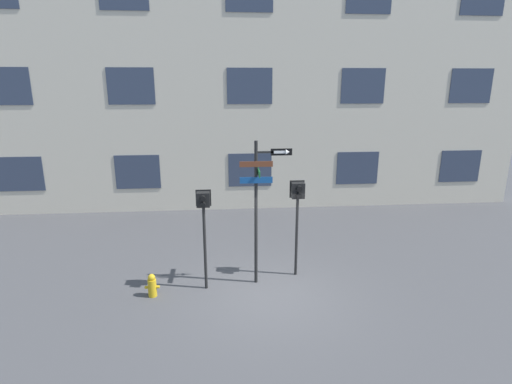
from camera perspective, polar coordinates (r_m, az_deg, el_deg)
ground_plane at (r=10.96m, az=2.05°, el=-14.43°), size 60.00×60.00×0.00m
building_facade at (r=17.40m, az=-1.01°, el=20.74°), size 24.00×0.63×14.15m
street_sign_pole at (r=10.64m, az=0.44°, el=-1.11°), size 1.38×0.89×4.00m
pedestrian_signal_left at (r=10.47m, az=-7.49°, el=-2.96°), size 0.40×0.40×2.76m
pedestrian_signal_right at (r=11.19m, az=5.97°, el=-1.35°), size 0.41×0.40×2.81m
fire_hydrant at (r=11.08m, az=-14.62°, el=-12.81°), size 0.38×0.22×0.63m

